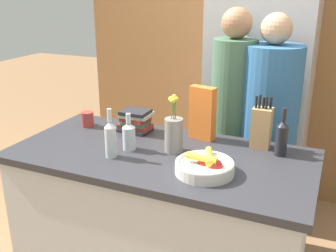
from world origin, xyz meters
TOP-DOWN VIEW (x-y plane):
  - kitchen_island at (0.00, 0.00)m, footprint 1.63×0.80m
  - back_wall_wood at (0.00, 1.60)m, footprint 2.83×0.12m
  - refrigerator at (0.28, 1.24)m, footprint 0.75×0.63m
  - fruit_bowl at (0.30, -0.14)m, footprint 0.29×0.29m
  - knife_block at (0.48, 0.30)m, footprint 0.11×0.09m
  - flower_vase at (0.06, 0.05)m, footprint 0.10×0.10m
  - cereal_box at (0.13, 0.29)m, footprint 0.16×0.09m
  - coffee_mug at (-0.61, 0.20)m, footprint 0.09×0.10m
  - book_stack at (-0.28, 0.24)m, footprint 0.20×0.16m
  - bottle_oil at (0.60, 0.23)m, footprint 0.06×0.06m
  - bottle_vinegar at (-0.18, -0.03)m, footprint 0.07×0.07m
  - bottle_wine at (-0.21, -0.15)m, footprint 0.06×0.06m
  - person_at_sink at (0.21, 0.67)m, footprint 0.28×0.28m
  - person_in_blue at (0.45, 0.68)m, footprint 0.37×0.37m

SIDE VIEW (x-z plane):
  - kitchen_island at x=0.00m, z-range 0.00..0.93m
  - person_in_blue at x=0.45m, z-range 0.09..1.73m
  - person_at_sink at x=0.21m, z-range 0.12..1.78m
  - refrigerator at x=0.28m, z-range 0.00..1.93m
  - fruit_bowl at x=0.30m, z-range 0.91..1.02m
  - coffee_mug at x=-0.61m, z-range 0.93..1.02m
  - book_stack at x=-0.28m, z-range 0.93..1.06m
  - bottle_vinegar at x=-0.18m, z-range 0.90..1.11m
  - flower_vase at x=0.06m, z-range 0.87..1.19m
  - bottle_oil at x=0.60m, z-range 0.90..1.16m
  - bottle_wine at x=-0.21m, z-range 0.90..1.16m
  - knife_block at x=0.48m, z-range 0.89..1.20m
  - cereal_box at x=0.13m, z-range 0.93..1.24m
  - back_wall_wood at x=0.00m, z-range 0.00..2.60m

